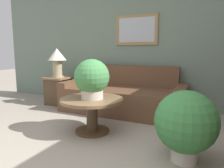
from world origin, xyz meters
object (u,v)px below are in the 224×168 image
at_px(potted_plant_on_table, 92,78).
at_px(potted_plant_floor, 186,123).
at_px(coffee_table, 92,108).
at_px(side_table, 58,90).
at_px(table_lamp, 57,58).
at_px(couch_main, 123,97).

xyz_separation_m(potted_plant_on_table, potted_plant_floor, (1.28, -0.29, -0.36)).
bearing_deg(potted_plant_floor, potted_plant_on_table, 167.02).
height_order(coffee_table, potted_plant_on_table, potted_plant_on_table).
bearing_deg(side_table, table_lamp, 0.00).
relative_size(coffee_table, potted_plant_floor, 1.17).
bearing_deg(table_lamp, potted_plant_floor, -27.17).
distance_m(couch_main, potted_plant_on_table, 1.28).
height_order(couch_main, potted_plant_floor, couch_main).
bearing_deg(table_lamp, side_table, 0.00).
height_order(side_table, potted_plant_on_table, potted_plant_on_table).
bearing_deg(side_table, couch_main, 1.83).
distance_m(table_lamp, potted_plant_on_table, 1.89).
relative_size(potted_plant_on_table, potted_plant_floor, 0.73).
bearing_deg(side_table, potted_plant_on_table, -37.03).
relative_size(side_table, table_lamp, 0.97).
bearing_deg(potted_plant_on_table, table_lamp, 142.97).
height_order(couch_main, table_lamp, table_lamp).
xyz_separation_m(side_table, potted_plant_on_table, (1.50, -1.13, 0.47)).
bearing_deg(couch_main, table_lamp, -178.17).
height_order(coffee_table, side_table, side_table).
distance_m(couch_main, coffee_table, 1.17).
xyz_separation_m(couch_main, potted_plant_on_table, (0.01, -1.18, 0.50)).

